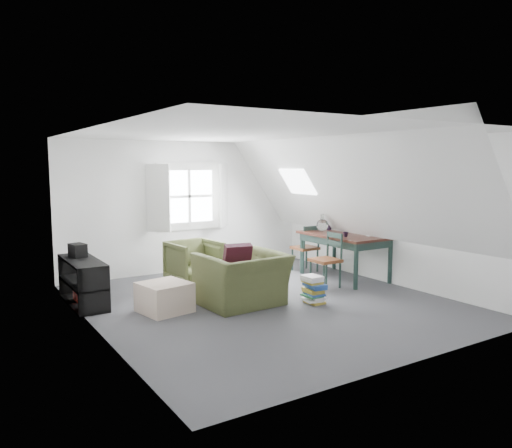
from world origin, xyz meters
TOP-DOWN VIEW (x-y plane):
  - floor at (0.00, 0.00)m, footprint 5.50×5.50m
  - ceiling at (0.00, 0.00)m, footprint 5.50×5.50m
  - wall_back at (0.00, 2.75)m, footprint 5.00×0.00m
  - wall_front at (0.00, -2.75)m, footprint 5.00×0.00m
  - wall_left at (-2.50, 0.00)m, footprint 0.00×5.50m
  - wall_right at (2.50, 0.00)m, footprint 0.00×5.50m
  - slope_left at (-1.55, 0.00)m, footprint 3.19×5.50m
  - slope_right at (1.55, 0.00)m, footprint 3.19×5.50m
  - dormer_window at (0.00, 2.68)m, footprint 1.71×0.35m
  - skylight at (1.55, 1.30)m, footprint 0.35×0.75m
  - armchair_near at (-0.38, 0.05)m, footprint 1.23×1.09m
  - armchair_far at (-0.39, 1.68)m, footprint 0.88×0.90m
  - throw_pillow at (-0.38, 0.20)m, footprint 0.45×0.31m
  - ottoman at (-1.48, 0.36)m, footprint 0.73×0.73m
  - dining_table at (2.08, 0.58)m, footprint 0.98×1.63m
  - demijohn at (1.93, 1.03)m, footprint 0.23×0.23m
  - vase_twigs at (2.18, 1.13)m, footprint 0.09×0.10m
  - cup at (1.83, 0.28)m, footprint 0.10×0.10m
  - paper_box at (2.28, 0.13)m, footprint 0.14×0.10m
  - dining_chair_far at (1.85, 1.40)m, footprint 0.43×0.43m
  - dining_chair_near at (1.39, 0.24)m, footprint 0.43×0.43m
  - media_shelf at (-2.35, 1.32)m, footprint 0.44×1.31m
  - electronics_box at (-2.35, 1.61)m, footprint 0.25×0.31m
  - magazine_stack at (0.57, -0.42)m, footprint 0.31×0.37m

SIDE VIEW (x-z plane):
  - floor at x=0.00m, z-range 0.00..0.00m
  - armchair_near at x=-0.38m, z-range -0.38..0.38m
  - armchair_far at x=-0.39m, z-range -0.38..0.38m
  - magazine_stack at x=0.57m, z-range 0.00..0.42m
  - ottoman at x=-1.48m, z-range 0.00..0.42m
  - media_shelf at x=-2.35m, z-range -0.03..0.64m
  - dining_chair_far at x=1.85m, z-range 0.02..0.93m
  - dining_chair_near at x=1.39m, z-range 0.02..0.94m
  - throw_pillow at x=-0.38m, z-range 0.48..0.90m
  - dining_table at x=2.08m, z-range 0.30..1.12m
  - electronics_box at x=-2.35m, z-range 0.66..0.87m
  - cup at x=1.83m, z-range 0.77..0.86m
  - paper_box at x=2.28m, z-range 0.82..0.86m
  - demijohn at x=1.93m, z-range 0.79..1.11m
  - vase_twigs at x=2.18m, z-range 0.63..1.30m
  - wall_back at x=0.00m, z-range -1.25..3.75m
  - wall_front at x=0.00m, z-range -1.25..3.75m
  - wall_left at x=-2.50m, z-range -1.50..4.00m
  - wall_right at x=2.50m, z-range -1.50..4.00m
  - dormer_window at x=0.00m, z-range 0.80..2.10m
  - skylight at x=1.55m, z-range 1.51..1.98m
  - slope_left at x=-1.55m, z-range -0.47..4.02m
  - slope_right at x=1.55m, z-range -0.47..4.02m
  - ceiling at x=0.00m, z-range 2.50..2.50m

